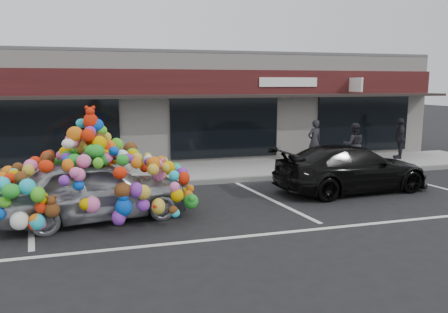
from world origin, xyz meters
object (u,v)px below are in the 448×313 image
object	(u,v)px
toy_car	(95,182)
pedestrian_c	(400,138)
pedestrian_b	(354,145)
black_sedan	(352,168)
pedestrian_a	(314,141)

from	to	relation	value
toy_car	pedestrian_c	bearing A→B (deg)	-77.82
toy_car	pedestrian_b	world-z (taller)	toy_car
toy_car	black_sedan	size ratio (longest dim) A/B	1.01
pedestrian_a	pedestrian_b	world-z (taller)	pedestrian_a
black_sedan	pedestrian_b	world-z (taller)	pedestrian_b
pedestrian_b	pedestrian_c	bearing A→B (deg)	-142.61
black_sedan	pedestrian_a	bearing A→B (deg)	-16.13
toy_car	black_sedan	distance (m)	7.17
pedestrian_a	pedestrian_b	xyz separation A→B (m)	(0.96, -1.16, -0.02)
pedestrian_b	pedestrian_c	world-z (taller)	pedestrian_c
toy_car	pedestrian_c	size ratio (longest dim) A/B	2.91
black_sedan	pedestrian_b	distance (m)	3.31
black_sedan	pedestrian_c	size ratio (longest dim) A/B	2.87
pedestrian_a	toy_car	bearing A→B (deg)	19.87
toy_car	pedestrian_a	world-z (taller)	toy_car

